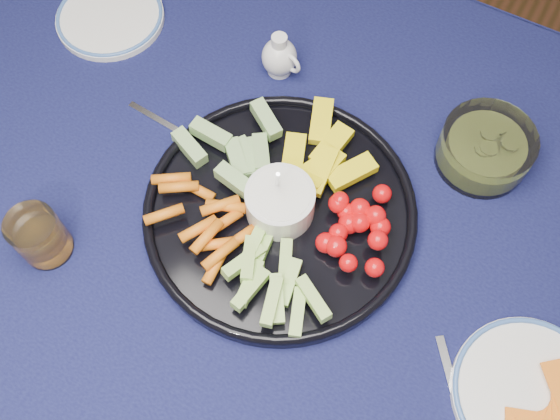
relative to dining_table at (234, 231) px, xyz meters
The scene contains 9 objects.
dining_table is the anchor object (origin of this frame).
crudite_platter 0.13m from the dining_table, 18.00° to the left, with size 0.38×0.38×0.12m.
creamer_pitcher 0.28m from the dining_table, 102.33° to the left, with size 0.07×0.05×0.08m.
pickle_bowl 0.39m from the dining_table, 40.58° to the left, with size 0.13×0.13×0.06m.
cheese_plate 0.47m from the dining_table, ahead, with size 0.19×0.19×0.02m.
juice_tumbler 0.28m from the dining_table, 136.56° to the right, with size 0.07×0.07×0.08m.
fork_left 0.17m from the dining_table, 152.07° to the left, with size 0.16×0.03×0.00m.
fork_right 0.42m from the dining_table, 16.20° to the right, with size 0.12×0.15×0.00m.
side_plate_extra 0.41m from the dining_table, 150.02° to the left, with size 0.18×0.18×0.01m.
Camera 1 is at (0.25, -0.31, 1.53)m, focal length 40.00 mm.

